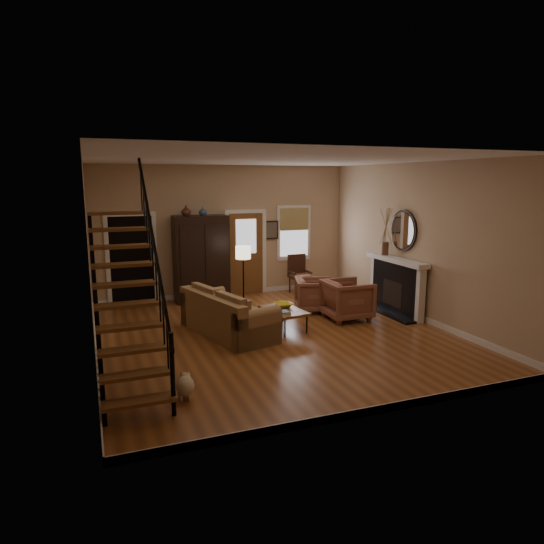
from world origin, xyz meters
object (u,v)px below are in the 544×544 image
object	(u,v)px
armchair_left	(347,300)
floor_lamp	(243,279)
armoire	(201,259)
sofa	(228,314)
armchair_right	(314,295)
side_chair	(300,275)
coffee_table	(284,319)

from	to	relation	value
armchair_left	floor_lamp	distance (m)	2.37
armoire	sofa	world-z (taller)	armoire
floor_lamp	armoire	bearing A→B (deg)	118.13
armoire	armchair_right	world-z (taller)	armoire
side_chair	armoire	bearing A→B (deg)	175.52
armchair_right	side_chair	size ratio (longest dim) A/B	0.81
armchair_left	side_chair	size ratio (longest dim) A/B	0.91
armchair_left	floor_lamp	bearing A→B (deg)	53.63
coffee_table	side_chair	xyz separation A→B (m)	(1.54, 2.67, 0.31)
armchair_left	armchair_right	size ratio (longest dim) A/B	1.13
armoire	sofa	bearing A→B (deg)	-92.48
coffee_table	armchair_right	xyz separation A→B (m)	(1.15, 0.99, 0.17)
armoire	side_chair	xyz separation A→B (m)	(2.55, -0.20, -0.54)
sofa	coffee_table	xyz separation A→B (m)	(1.13, -0.08, -0.20)
coffee_table	armchair_right	size ratio (longest dim) A/B	1.28
armchair_right	floor_lamp	bearing A→B (deg)	85.63
sofa	armchair_left	xyz separation A→B (m)	(2.66, 0.10, 0.02)
armchair_right	sofa	bearing A→B (deg)	130.18
sofa	side_chair	bearing A→B (deg)	28.34
coffee_table	armchair_left	xyz separation A→B (m)	(1.53, 0.17, 0.22)
armchair_left	coffee_table	bearing A→B (deg)	97.68
armoire	floor_lamp	xyz separation A→B (m)	(0.68, -1.26, -0.31)
coffee_table	floor_lamp	distance (m)	1.73
sofa	coffee_table	size ratio (longest dim) A/B	2.06
floor_lamp	side_chair	size ratio (longest dim) A/B	1.45
armchair_left	floor_lamp	world-z (taller)	floor_lamp
armoire	floor_lamp	bearing A→B (deg)	-61.87
sofa	armchair_right	distance (m)	2.45
coffee_table	floor_lamp	size ratio (longest dim) A/B	0.71
armchair_left	side_chair	distance (m)	2.50
armchair_right	floor_lamp	distance (m)	1.64
side_chair	armchair_left	bearing A→B (deg)	-90.31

